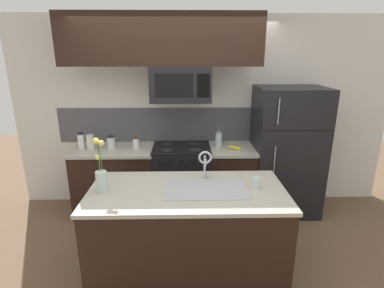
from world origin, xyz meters
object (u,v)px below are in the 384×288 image
object	(u,v)px
storage_jar_medium	(90,142)
drinking_glass	(256,183)
storage_jar_tall	(81,141)
storage_jar_short	(111,142)
sink_faucet	(205,161)
flower_vase	(101,178)
french_press	(219,139)
stove_range	(182,179)
refrigerator	(286,151)
banana_bunch	(235,148)
storage_jar_squat	(136,143)
microwave	(181,84)

from	to	relation	value
storage_jar_medium	drinking_glass	xyz separation A→B (m)	(1.90, -1.21, -0.04)
storage_jar_medium	storage_jar_tall	bearing A→B (deg)	167.40
storage_jar_short	sink_faucet	world-z (taller)	sink_faucet
flower_vase	drinking_glass	bearing A→B (deg)	2.31
storage_jar_medium	sink_faucet	bearing A→B (deg)	-35.53
sink_faucet	drinking_glass	bearing A→B (deg)	-22.18
french_press	flower_vase	bearing A→B (deg)	-131.83
stove_range	flower_vase	world-z (taller)	flower_vase
refrigerator	storage_jar_medium	world-z (taller)	refrigerator
storage_jar_tall	banana_bunch	xyz separation A→B (m)	(2.02, -0.08, -0.08)
sink_faucet	drinking_glass	distance (m)	0.52
storage_jar_medium	flower_vase	distance (m)	1.36
storage_jar_squat	sink_faucet	size ratio (longest dim) A/B	0.50
flower_vase	storage_jar_short	bearing A→B (deg)	99.70
storage_jar_tall	banana_bunch	size ratio (longest dim) A/B	1.12
microwave	storage_jar_short	size ratio (longest dim) A/B	4.29
storage_jar_squat	french_press	xyz separation A→B (m)	(1.09, 0.07, 0.02)
refrigerator	storage_jar_squat	distance (m)	2.00
drinking_glass	flower_vase	bearing A→B (deg)	-177.69
stove_range	drinking_glass	xyz separation A→B (m)	(0.71, -1.22, 0.50)
refrigerator	banana_bunch	xyz separation A→B (m)	(-0.70, -0.08, 0.08)
storage_jar_short	storage_jar_squat	world-z (taller)	storage_jar_short
storage_jar_medium	drinking_glass	world-z (taller)	storage_jar_medium
sink_faucet	storage_jar_squat	bearing A→B (deg)	129.28
french_press	sink_faucet	bearing A→B (deg)	-102.96
storage_jar_squat	flower_vase	size ratio (longest dim) A/B	0.30
microwave	storage_jar_tall	world-z (taller)	microwave
storage_jar_squat	drinking_glass	world-z (taller)	storage_jar_squat
refrigerator	storage_jar_medium	size ratio (longest dim) A/B	8.81
drinking_glass	storage_jar_tall	bearing A→B (deg)	148.52
storage_jar_tall	storage_jar_squat	xyz separation A→B (m)	(0.72, -0.03, -0.03)
stove_range	sink_faucet	distance (m)	1.24
storage_jar_short	french_press	bearing A→B (deg)	2.60
banana_bunch	french_press	world-z (taller)	french_press
storage_jar_tall	storage_jar_short	xyz separation A→B (m)	(0.39, -0.02, -0.02)
banana_bunch	storage_jar_short	bearing A→B (deg)	178.04
microwave	storage_jar_short	bearing A→B (deg)	178.96
storage_jar_tall	flower_vase	distance (m)	1.44
storage_jar_squat	microwave	bearing A→B (deg)	-1.25
french_press	flower_vase	world-z (taller)	flower_vase
storage_jar_tall	storage_jar_short	bearing A→B (deg)	-3.28
storage_jar_short	refrigerator	bearing A→B (deg)	0.60
refrigerator	sink_faucet	xyz separation A→B (m)	(-1.16, -1.05, 0.25)
storage_jar_short	flower_vase	size ratio (longest dim) A/B	0.35
microwave	storage_jar_squat	world-z (taller)	microwave
refrigerator	storage_jar_tall	bearing A→B (deg)	-179.96
drinking_glass	french_press	bearing A→B (deg)	99.52
storage_jar_medium	sink_faucet	size ratio (longest dim) A/B	0.63
storage_jar_short	banana_bunch	size ratio (longest dim) A/B	0.91
refrigerator	storage_jar_medium	xyz separation A→B (m)	(-2.59, -0.03, 0.15)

